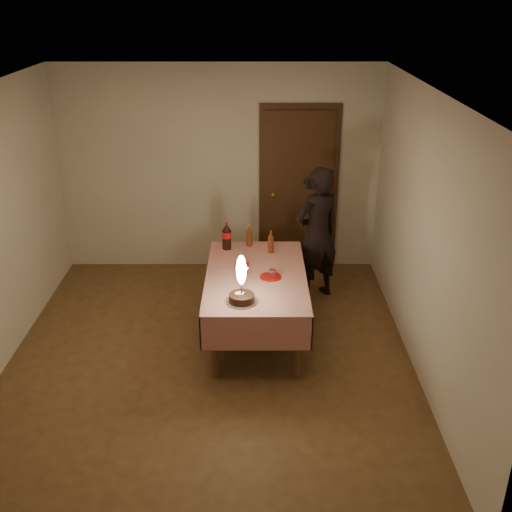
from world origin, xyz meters
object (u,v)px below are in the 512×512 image
Objects in this scene: red_plate at (271,277)px; amber_bottle_right at (271,242)px; clear_cup at (272,274)px; red_cup at (244,269)px; amber_bottle_left at (249,236)px; birthday_cake at (242,289)px; cola_bottle at (227,236)px; dining_table at (256,283)px; photographer at (317,234)px.

red_plate is 0.63m from amber_bottle_right.
red_cup is at bearing 158.91° from clear_cup.
amber_bottle_right is at bearing -36.85° from amber_bottle_left.
cola_bottle is (-0.19, 1.23, 0.02)m from birthday_cake.
birthday_cake reaches higher than red_cup.
red_cup is 0.60m from amber_bottle_right.
dining_table is 0.64m from birthday_cake.
clear_cup is at bearing -56.50° from cola_bottle.
amber_bottle_right is 0.64m from photographer.
red_cup is at bearing -71.84° from cola_bottle.
red_cup is (0.02, 0.60, -0.09)m from birthday_cake.
photographer is at bearing 32.68° from amber_bottle_right.
red_cup reaches higher than clear_cup.
amber_bottle_right is (0.28, 0.53, 0.07)m from red_cup.
birthday_cake is at bearing -91.64° from red_cup.
birthday_cake is 5.25× the size of clear_cup.
photographer reaches higher than cola_bottle.
red_plate is 2.20× the size of red_cup.
red_plate is at bearing -120.04° from photographer.
clear_cup is at bearing -51.60° from red_plate.
cola_bottle is (-0.21, 0.63, 0.10)m from red_cup.
photographer is (0.54, 0.98, 0.03)m from clear_cup.
dining_table is at bearing -63.74° from cola_bottle.
cola_bottle reaches higher than red_cup.
birthday_cake is 0.60m from red_plate.
cola_bottle is 1.06m from photographer.
red_plate is at bearing -56.66° from cola_bottle.
dining_table is 0.77m from amber_bottle_left.
amber_bottle_left reaches higher than red_plate.
dining_table is 0.19m from red_cup.
red_cup is 0.06× the size of photographer.
dining_table is 6.75× the size of amber_bottle_right.
birthday_cake reaches higher than amber_bottle_left.
clear_cup is 0.35× the size of amber_bottle_right.
dining_table is 5.42× the size of cola_bottle.
birthday_cake is 1.17m from amber_bottle_right.
cola_bottle is at bearing 123.34° from red_plate.
amber_bottle_left is 0.80m from photographer.
amber_bottle_right is at bearing -11.60° from cola_bottle.
birthday_cake reaches higher than red_plate.
amber_bottle_right is (0.02, 0.62, 0.11)m from red_plate.
red_plate is (0.28, 0.52, -0.13)m from birthday_cake.
photographer reaches higher than clear_cup.
birthday_cake is 1.25m from cola_bottle.
red_plate is 1.11m from photographer.
photographer reaches higher than birthday_cake.
dining_table is 0.23m from clear_cup.
amber_bottle_left reaches higher than dining_table.
cola_bottle is 1.25× the size of amber_bottle_right.
birthday_cake reaches higher than amber_bottle_right.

